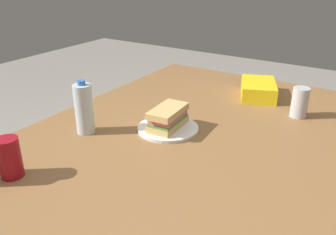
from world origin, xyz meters
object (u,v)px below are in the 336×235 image
(paper_plate, at_px, (168,128))
(soda_can_red, at_px, (10,158))
(chip_bag, at_px, (258,89))
(sandwich, at_px, (168,117))
(soda_can_silver, at_px, (300,102))
(dining_table, at_px, (181,162))
(water_bottle_spare, at_px, (84,109))

(paper_plate, height_order, soda_can_red, soda_can_red)
(chip_bag, bearing_deg, sandwich, -38.97)
(sandwich, height_order, soda_can_silver, soda_can_silver)
(dining_table, xyz_separation_m, soda_can_red, (0.44, -0.32, 0.13))
(sandwich, xyz_separation_m, soda_can_silver, (-0.39, 0.38, 0.01))
(soda_can_red, bearing_deg, sandwich, 156.28)
(paper_plate, relative_size, sandwich, 1.22)
(chip_bag, distance_m, soda_can_silver, 0.26)
(chip_bag, bearing_deg, dining_table, -28.12)
(soda_can_red, xyz_separation_m, chip_bag, (-1.03, 0.38, -0.03))
(paper_plate, relative_size, soda_can_red, 1.87)
(paper_plate, height_order, soda_can_silver, soda_can_silver)
(dining_table, distance_m, soda_can_silver, 0.55)
(dining_table, height_order, soda_can_red, soda_can_red)
(chip_bag, bearing_deg, soda_can_red, -42.43)
(dining_table, bearing_deg, soda_can_red, -36.10)
(soda_can_silver, bearing_deg, water_bottle_spare, -47.99)
(paper_plate, relative_size, soda_can_silver, 1.87)
(paper_plate, bearing_deg, water_bottle_spare, -54.54)
(water_bottle_spare, bearing_deg, sandwich, 124.67)
(soda_can_red, bearing_deg, paper_plate, 156.63)
(dining_table, bearing_deg, water_bottle_spare, -72.89)
(sandwich, distance_m, chip_bag, 0.55)
(dining_table, relative_size, paper_plate, 7.66)
(dining_table, height_order, chip_bag, chip_bag)
(sandwich, bearing_deg, chip_bag, 163.23)
(dining_table, distance_m, soda_can_red, 0.56)
(chip_bag, xyz_separation_m, soda_can_silver, (0.14, 0.22, 0.03))
(paper_plate, relative_size, chip_bag, 0.99)
(soda_can_red, distance_m, soda_can_silver, 1.07)
(sandwich, height_order, water_bottle_spare, water_bottle_spare)
(paper_plate, distance_m, chip_bag, 0.55)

